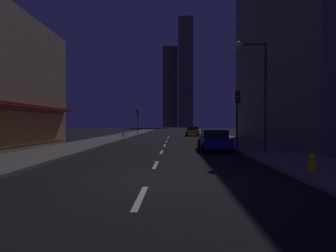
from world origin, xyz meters
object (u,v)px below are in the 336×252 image
Objects in this scene: car_parked_near at (214,140)px; traffic_light_far_left at (138,116)px; traffic_light_near_right at (237,106)px; street_lamp_right at (251,70)px; fire_hydrant_yellow_near at (313,163)px; car_parked_far at (192,131)px; fire_hydrant_far_left at (123,134)px.

traffic_light_far_left is at bearing 109.32° from car_parked_near.
traffic_light_near_right and traffic_light_far_left have the same top height.
car_parked_near is at bearing 123.07° from street_lamp_right.
car_parked_near is 27.61m from traffic_light_far_left.
street_lamp_right is (10.88, -28.69, 1.87)m from traffic_light_far_left.
car_parked_near is 8.82m from fire_hydrant_yellow_near.
car_parked_near and car_parked_far have the same top height.
car_parked_near is at bearing -58.85° from fire_hydrant_far_left.
traffic_light_near_right is at bearing -66.13° from traffic_light_far_left.
street_lamp_right is at bearing -85.89° from car_parked_far.
fire_hydrant_far_left is at bearing 115.97° from fire_hydrant_yellow_near.
fire_hydrant_far_left is at bearing -146.36° from car_parked_far.
street_lamp_right is (-0.12, -3.83, 1.87)m from traffic_light_near_right.
car_parked_near is at bearing 105.12° from fire_hydrant_yellow_near.
fire_hydrant_far_left is 0.16× the size of traffic_light_far_left.
fire_hydrant_yellow_near and fire_hydrant_far_left have the same top height.
traffic_light_far_left is (0.40, 10.24, 2.74)m from fire_hydrant_far_left.
car_parked_far is 25.21m from street_lamp_right.
fire_hydrant_far_left is 0.10× the size of street_lamp_right.
fire_hydrant_far_left is 0.16× the size of traffic_light_near_right.
fire_hydrant_yellow_near is at bearing -85.69° from car_parked_far.
street_lamp_right is (-0.52, 5.78, 4.61)m from fire_hydrant_yellow_near.
car_parked_near is 1.01× the size of traffic_light_far_left.
car_parked_far is 1.01× the size of traffic_light_near_right.
street_lamp_right is (11.28, -18.45, 4.61)m from fire_hydrant_far_left.
traffic_light_far_left is (-11.40, 34.47, 2.74)m from fire_hydrant_yellow_near.
car_parked_far is 30.64m from fire_hydrant_yellow_near.
car_parked_near is 0.64× the size of street_lamp_right.
street_lamp_right is at bearing -91.80° from traffic_light_near_right.
traffic_light_near_right is (-0.40, 9.61, 2.74)m from fire_hydrant_yellow_near.
fire_hydrant_yellow_near is at bearing -64.03° from fire_hydrant_far_left.
car_parked_near is 22.04m from car_parked_far.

